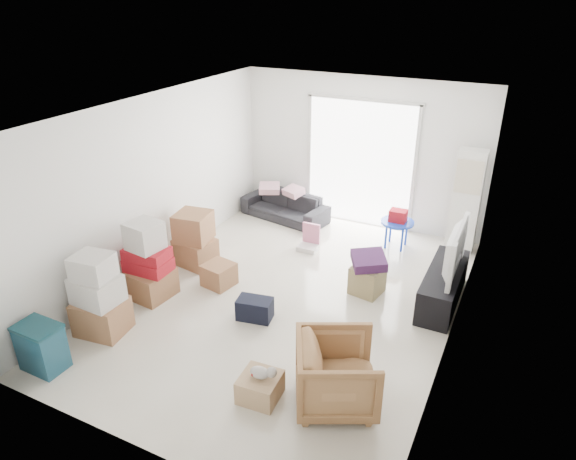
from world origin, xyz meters
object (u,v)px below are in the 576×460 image
at_px(ac_tower, 466,202).
at_px(tv_console, 443,286).
at_px(armchair, 337,371).
at_px(kids_table, 398,221).
at_px(ottoman, 367,280).
at_px(television, 446,266).
at_px(wood_crate, 260,387).
at_px(storage_bins, 42,347).
at_px(sofa, 285,202).

xyz_separation_m(ac_tower, tv_console, (0.05, -1.75, -0.62)).
xyz_separation_m(armchair, kids_table, (-0.41, 3.86, 0.06)).
bearing_deg(ottoman, television, 12.71).
relative_size(ac_tower, wood_crate, 4.16).
bearing_deg(ottoman, ac_tower, 63.70).
xyz_separation_m(tv_console, kids_table, (-1.05, 1.38, 0.24)).
bearing_deg(ac_tower, wood_crate, -106.56).
bearing_deg(ottoman, wood_crate, -98.21).
distance_m(kids_table, wood_crate, 4.19).
height_order(tv_console, wood_crate, tv_console).
height_order(armchair, storage_bins, armchair).
relative_size(television, wood_crate, 2.81).
height_order(television, sofa, sofa).
distance_m(storage_bins, wood_crate, 2.60).
bearing_deg(storage_bins, kids_table, 59.52).
bearing_deg(wood_crate, ac_tower, 73.44).
xyz_separation_m(tv_console, wood_crate, (-1.40, -2.78, -0.11)).
bearing_deg(tv_console, wood_crate, -116.69).
height_order(television, storage_bins, television).
xyz_separation_m(ac_tower, kids_table, (-1.00, -0.38, -0.38)).
distance_m(ac_tower, kids_table, 1.13).
height_order(ac_tower, television, ac_tower).
distance_m(tv_console, ottoman, 1.06).
xyz_separation_m(ac_tower, wood_crate, (-1.35, -4.54, -0.73)).
xyz_separation_m(sofa, wood_crate, (1.88, -4.39, -0.19)).
height_order(ac_tower, armchair, ac_tower).
bearing_deg(tv_console, sofa, 153.97).
bearing_deg(storage_bins, tv_console, 41.68).
bearing_deg(wood_crate, kids_table, 85.16).
relative_size(sofa, wood_crate, 4.02).
relative_size(tv_console, television, 1.28).
height_order(storage_bins, kids_table, kids_table).
distance_m(armchair, ottoman, 2.30).
height_order(ac_tower, sofa, ac_tower).
height_order(television, wood_crate, television).
relative_size(ac_tower, kids_table, 2.57).
relative_size(tv_console, ottoman, 3.60).
bearing_deg(tv_console, television, 0.00).
relative_size(tv_console, kids_table, 2.21).
relative_size(ac_tower, armchair, 2.04).
distance_m(tv_console, sofa, 3.65).
bearing_deg(ottoman, sofa, 140.80).
bearing_deg(sofa, storage_bins, -86.87).
relative_size(armchair, wood_crate, 2.04).
bearing_deg(armchair, sofa, 6.76).
height_order(tv_console, ottoman, tv_console).
distance_m(television, armchair, 2.57).
distance_m(ottoman, wood_crate, 2.58).
xyz_separation_m(ac_tower, sofa, (-3.23, -0.15, -0.54)).
relative_size(armchair, ottoman, 2.04).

